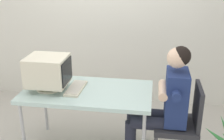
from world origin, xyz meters
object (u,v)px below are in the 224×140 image
(keyboard, at_px, (76,88))
(person_seated, at_px, (164,101))
(desk, at_px, (87,94))
(crt_monitor, at_px, (48,71))
(office_chair, at_px, (183,120))

(keyboard, xyz_separation_m, person_seated, (0.96, -0.03, -0.07))
(desk, distance_m, keyboard, 0.14)
(desk, xyz_separation_m, person_seated, (0.83, -0.04, -0.00))
(desk, relative_size, keyboard, 3.42)
(keyboard, height_order, person_seated, person_seated)
(desk, xyz_separation_m, crt_monitor, (-0.42, -0.04, 0.26))
(office_chair, relative_size, person_seated, 0.69)
(desk, relative_size, person_seated, 1.07)
(desk, relative_size, crt_monitor, 3.25)
(desk, bearing_deg, crt_monitor, -175.09)
(person_seated, bearing_deg, desk, 177.42)
(crt_monitor, relative_size, office_chair, 0.48)
(keyboard, bearing_deg, crt_monitor, -173.86)
(crt_monitor, xyz_separation_m, keyboard, (0.29, 0.03, -0.20))
(desk, distance_m, office_chair, 1.06)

